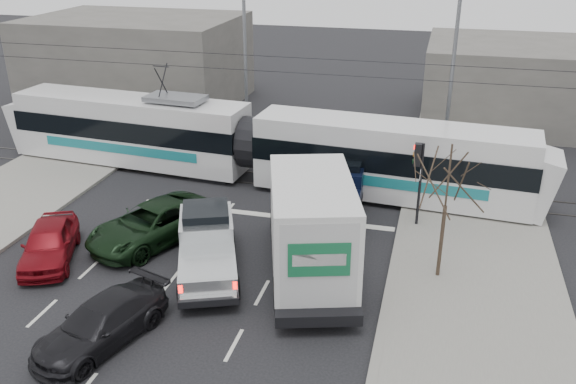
% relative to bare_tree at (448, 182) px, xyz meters
% --- Properties ---
extents(ground, '(120.00, 120.00, 0.00)m').
position_rel_bare_tree_xyz_m(ground, '(-7.60, -2.50, -3.79)').
color(ground, black).
rests_on(ground, ground).
extents(sidewalk_right, '(6.00, 60.00, 0.15)m').
position_rel_bare_tree_xyz_m(sidewalk_right, '(1.40, -2.50, -3.72)').
color(sidewalk_right, gray).
rests_on(sidewalk_right, ground).
extents(rails, '(60.00, 1.60, 0.03)m').
position_rel_bare_tree_xyz_m(rails, '(-7.60, 7.50, -3.78)').
color(rails, '#33302D').
rests_on(rails, ground).
extents(building_left, '(14.00, 10.00, 6.00)m').
position_rel_bare_tree_xyz_m(building_left, '(-21.60, 19.50, -0.79)').
color(building_left, slate).
rests_on(building_left, ground).
extents(building_right, '(12.00, 10.00, 5.00)m').
position_rel_bare_tree_xyz_m(building_right, '(4.40, 21.50, -1.29)').
color(building_right, slate).
rests_on(building_right, ground).
extents(bare_tree, '(2.40, 2.40, 5.00)m').
position_rel_bare_tree_xyz_m(bare_tree, '(0.00, 0.00, 0.00)').
color(bare_tree, '#47382B').
rests_on(bare_tree, ground).
extents(traffic_signal, '(0.44, 0.44, 3.60)m').
position_rel_bare_tree_xyz_m(traffic_signal, '(-1.13, 4.00, -1.05)').
color(traffic_signal, black).
rests_on(traffic_signal, ground).
extents(street_lamp_near, '(2.38, 0.25, 9.00)m').
position_rel_bare_tree_xyz_m(street_lamp_near, '(-0.29, 11.50, 1.32)').
color(street_lamp_near, slate).
rests_on(street_lamp_near, ground).
extents(street_lamp_far, '(2.38, 0.25, 9.00)m').
position_rel_bare_tree_xyz_m(street_lamp_far, '(-11.79, 13.50, 1.32)').
color(street_lamp_far, slate).
rests_on(street_lamp_far, ground).
extents(catenary, '(60.00, 0.20, 7.00)m').
position_rel_bare_tree_xyz_m(catenary, '(-7.60, 7.50, 0.09)').
color(catenary, black).
rests_on(catenary, ground).
extents(tram, '(26.55, 4.79, 5.39)m').
position_rel_bare_tree_xyz_m(tram, '(-9.33, 7.31, -1.88)').
color(tram, silver).
rests_on(tram, ground).
extents(silver_pickup, '(4.00, 6.14, 2.12)m').
position_rel_bare_tree_xyz_m(silver_pickup, '(-8.35, -1.34, -2.74)').
color(silver_pickup, black).
rests_on(silver_pickup, ground).
extents(box_truck, '(4.91, 8.37, 3.96)m').
position_rel_bare_tree_xyz_m(box_truck, '(-4.56, -0.88, -1.84)').
color(box_truck, black).
rests_on(box_truck, ground).
extents(navy_pickup, '(2.24, 5.26, 2.17)m').
position_rel_bare_tree_xyz_m(navy_pickup, '(-4.41, 4.83, -2.72)').
color(navy_pickup, black).
rests_on(navy_pickup, ground).
extents(green_car, '(4.64, 6.14, 1.55)m').
position_rel_bare_tree_xyz_m(green_car, '(-11.25, 0.08, -3.02)').
color(green_car, black).
rests_on(green_car, ground).
extents(red_car, '(3.33, 4.69, 1.48)m').
position_rel_bare_tree_xyz_m(red_car, '(-14.37, -2.31, -3.05)').
color(red_car, maroon).
rests_on(red_car, ground).
extents(dark_car, '(3.20, 4.99, 1.35)m').
position_rel_bare_tree_xyz_m(dark_car, '(-9.85, -6.34, -3.12)').
color(dark_car, black).
rests_on(dark_car, ground).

